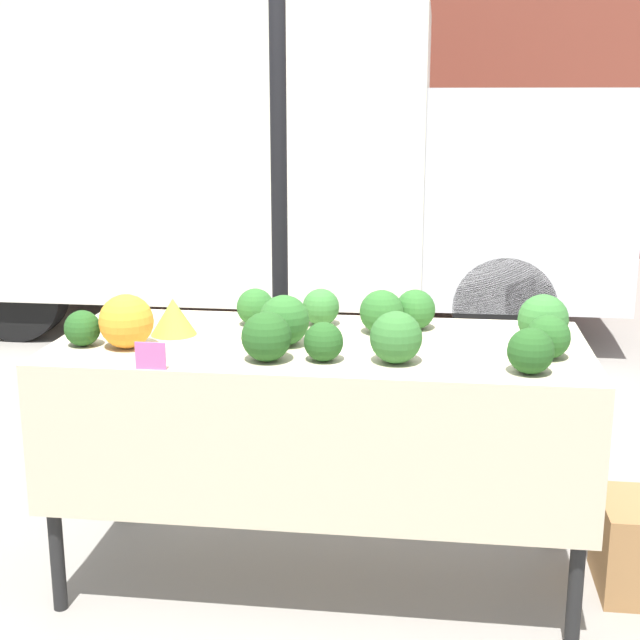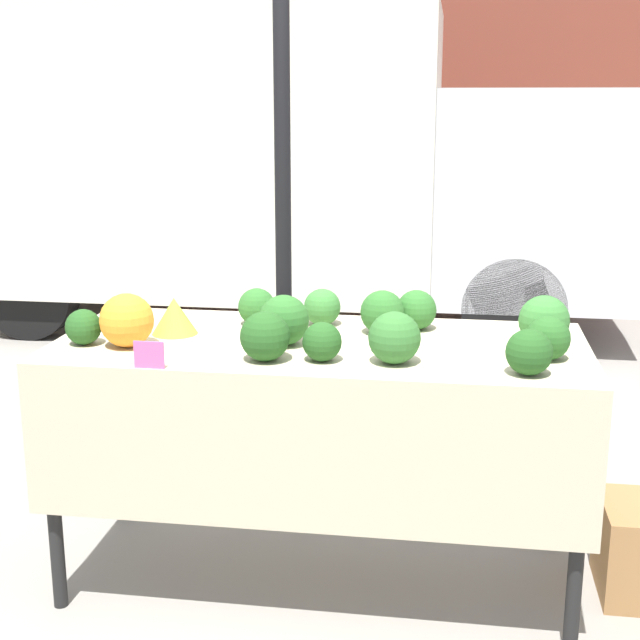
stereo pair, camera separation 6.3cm
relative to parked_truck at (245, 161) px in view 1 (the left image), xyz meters
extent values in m
plane|color=gray|center=(1.08, -3.82, -1.29)|extent=(40.00, 40.00, 0.00)
cube|color=brown|center=(1.08, 3.72, 0.97)|extent=(16.00, 0.60, 4.52)
cylinder|color=black|center=(0.81, -3.08, -0.12)|extent=(0.07, 0.07, 2.33)
cube|color=silver|center=(-0.52, 0.00, 0.08)|extent=(3.85, 1.81, 2.09)
cube|color=silver|center=(2.11, 0.00, -0.21)|extent=(1.42, 1.66, 1.50)
cylinder|color=black|center=(1.97, -0.72, -0.93)|extent=(0.72, 0.22, 0.72)
cylinder|color=black|center=(1.97, 0.72, -0.93)|extent=(0.72, 0.22, 0.72)
cylinder|color=black|center=(-1.58, -0.72, -0.93)|extent=(0.72, 0.22, 0.72)
cylinder|color=black|center=(-1.58, 0.72, -0.93)|extent=(0.72, 0.22, 0.72)
cube|color=beige|center=(1.08, -3.82, -0.38)|extent=(1.89, 0.82, 0.03)
cube|color=beige|center=(1.08, -4.22, -0.65)|extent=(1.89, 0.01, 0.51)
cylinder|color=black|center=(0.20, -4.17, -0.84)|extent=(0.05, 0.05, 0.89)
cylinder|color=black|center=(1.97, -4.17, -0.84)|extent=(0.05, 0.05, 0.89)
cylinder|color=black|center=(0.20, -3.47, -0.84)|extent=(0.05, 0.05, 0.89)
cylinder|color=black|center=(1.97, -3.47, -0.84)|extent=(0.05, 0.05, 0.89)
sphere|color=orange|center=(0.43, -3.98, -0.27)|extent=(0.19, 0.19, 0.19)
cone|color=#93B238|center=(0.54, -3.79, -0.30)|extent=(0.17, 0.17, 0.13)
sphere|color=#387533|center=(1.86, -3.74, -0.28)|extent=(0.18, 0.18, 0.18)
sphere|color=#336B2D|center=(1.36, -4.04, -0.28)|extent=(0.17, 0.17, 0.17)
sphere|color=#23511E|center=(0.26, -3.98, -0.30)|extent=(0.13, 0.13, 0.13)
sphere|color=#23511E|center=(1.78, -4.11, -0.29)|extent=(0.15, 0.15, 0.15)
sphere|color=#2D6628|center=(1.41, -3.59, -0.29)|extent=(0.15, 0.15, 0.15)
sphere|color=#2D6628|center=(1.29, -3.67, -0.29)|extent=(0.16, 0.16, 0.16)
sphere|color=#2D6628|center=(0.96, -3.88, -0.28)|extent=(0.18, 0.18, 0.18)
sphere|color=#2D6628|center=(0.81, -3.61, -0.30)|extent=(0.14, 0.14, 0.14)
sphere|color=#285B23|center=(1.86, -3.93, -0.29)|extent=(0.15, 0.15, 0.15)
sphere|color=#387533|center=(1.05, -3.58, -0.30)|extent=(0.14, 0.14, 0.14)
sphere|color=#23511E|center=(0.94, -4.08, -0.28)|extent=(0.17, 0.17, 0.17)
sphere|color=#23511E|center=(1.12, -4.05, -0.30)|extent=(0.13, 0.13, 0.13)
cube|color=#F45B9E|center=(0.59, -4.22, -0.32)|extent=(0.10, 0.01, 0.09)
camera|label=1|loc=(1.47, -6.85, 0.48)|focal=50.00mm
camera|label=2|loc=(1.53, -6.84, 0.48)|focal=50.00mm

